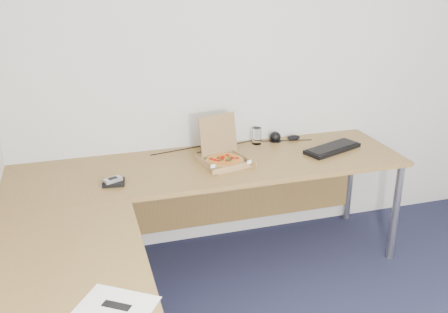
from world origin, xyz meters
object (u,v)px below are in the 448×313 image
object	(u,v)px
desk	(174,204)
drinking_glass	(257,136)
wallet	(114,183)
pizza_box	(224,158)
keyboard	(332,149)

from	to	relation	value
desk	drinking_glass	xyz separation A→B (m)	(0.73, 0.69, 0.09)
drinking_glass	wallet	world-z (taller)	drinking_glass
pizza_box	keyboard	xyz separation A→B (m)	(0.77, 0.00, -0.02)
pizza_box	keyboard	size ratio (longest dim) A/B	0.75
pizza_box	drinking_glass	distance (m)	0.42
drinking_glass	wallet	size ratio (longest dim) A/B	0.94
keyboard	wallet	distance (m)	1.48
desk	keyboard	world-z (taller)	keyboard
drinking_glass	desk	bearing A→B (deg)	-136.44
desk	wallet	distance (m)	0.42
wallet	drinking_glass	bearing A→B (deg)	29.73
pizza_box	desk	bearing A→B (deg)	-149.02
desk	wallet	size ratio (longest dim) A/B	20.10
pizza_box	wallet	distance (m)	0.72
drinking_glass	pizza_box	bearing A→B (deg)	-139.39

